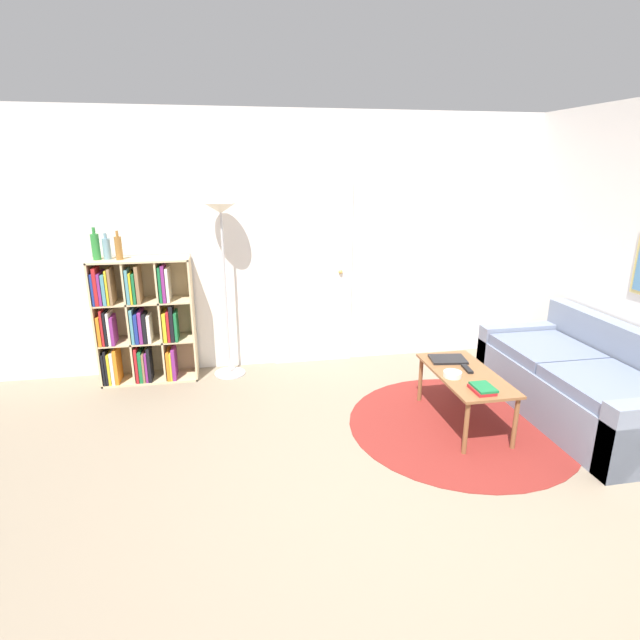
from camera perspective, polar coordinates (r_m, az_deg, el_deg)
The scene contains 15 objects.
ground_plane at distance 3.28m, azimuth 9.64°, elevation -22.17°, with size 14.00×14.00×0.00m, color gray.
wall_back at distance 5.26m, azimuth -0.03°, elevation 8.72°, with size 7.78×0.11×2.60m.
wall_right at distance 5.08m, azimuth 31.39°, elevation 6.02°, with size 0.08×5.74×2.60m.
rug at distance 4.40m, azimuth 15.79°, elevation -11.44°, with size 1.86×1.86×0.01m.
bookshelf at distance 5.19m, azimuth -19.73°, elevation -0.29°, with size 0.92×0.34×1.23m.
floor_lamp at distance 4.92m, azimuth -11.13°, elevation 9.39°, with size 0.32×0.32×1.74m.
couch at distance 4.85m, azimuth 28.07°, elevation -6.62°, with size 0.90×1.86×0.79m.
coffee_table at distance 4.28m, azimuth 16.27°, elevation -6.47°, with size 0.48×0.98×0.45m.
laptop at distance 4.49m, azimuth 14.40°, elevation -4.36°, with size 0.33×0.26×0.02m.
bowl at distance 4.15m, azimuth 14.90°, elevation -6.01°, with size 0.14×0.14×0.04m.
book_stack_on_table at distance 3.96m, azimuth 18.08°, elevation -7.48°, with size 0.15×0.20×0.04m.
remote at distance 4.32m, azimuth 16.47°, elevation -5.37°, with size 0.06×0.17×0.02m.
bottle_left at distance 5.10m, azimuth -24.26°, elevation 7.68°, with size 0.07×0.07×0.30m.
bottle_middle at distance 5.09m, azimuth -23.19°, elevation 7.52°, with size 0.07×0.07×0.24m.
bottle_right at distance 5.03m, azimuth -22.03°, elevation 7.67°, with size 0.06×0.06×0.27m.
Camera 1 is at (-0.96, -2.36, 2.07)m, focal length 28.00 mm.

